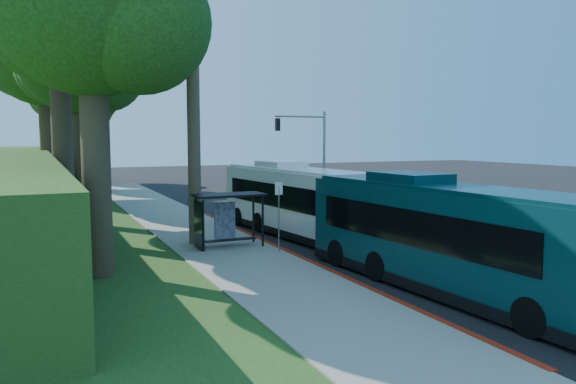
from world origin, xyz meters
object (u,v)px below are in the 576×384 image
bus_shelter (223,210)px  white_bus (300,200)px  pickup (318,203)px  teal_bus (449,236)px

bus_shelter → white_bus: size_ratio=0.25×
white_bus → pickup: (4.19, 6.03, -1.02)m
bus_shelter → pickup: bearing=40.8°
pickup → teal_bus: bearing=-84.3°
white_bus → pickup: white_bus is taller
pickup → bus_shelter: bearing=-120.1°
white_bus → pickup: size_ratio=2.16×
bus_shelter → pickup: bus_shelter is taller
bus_shelter → white_bus: bearing=18.8°
teal_bus → bus_shelter: bearing=111.4°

